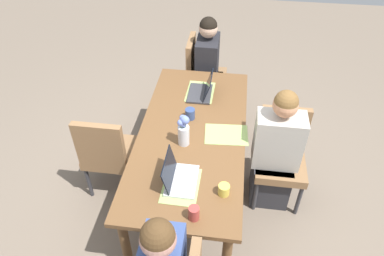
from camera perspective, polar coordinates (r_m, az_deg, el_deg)
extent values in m
plane|color=#756656|center=(3.56, 0.00, -9.48)|extent=(10.00, 10.00, 0.00)
cube|color=brown|center=(3.05, 0.00, -1.00)|extent=(1.96, 0.90, 0.04)
cylinder|color=brown|center=(4.02, -3.52, 4.10)|extent=(0.07, 0.07, 0.68)
cylinder|color=brown|center=(2.83, -10.45, -18.03)|extent=(0.07, 0.07, 0.68)
cylinder|color=brown|center=(3.97, 7.09, 3.21)|extent=(0.07, 0.07, 0.68)
sphere|color=tan|center=(1.97, -5.44, -17.17)|extent=(0.20, 0.20, 0.20)
sphere|color=#51381E|center=(1.95, -5.50, -16.70)|extent=(0.19, 0.19, 0.19)
cube|color=olive|center=(3.29, 13.79, -5.73)|extent=(0.44, 0.44, 0.08)
cube|color=olive|center=(3.26, 14.36, -0.09)|extent=(0.06, 0.42, 0.45)
cylinder|color=#333338|center=(3.37, 16.59, -10.94)|extent=(0.04, 0.04, 0.37)
cylinder|color=#333338|center=(3.31, 10.04, -10.54)|extent=(0.04, 0.04, 0.37)
cylinder|color=#333338|center=(3.62, 16.08, -6.25)|extent=(0.04, 0.04, 0.37)
cylinder|color=#333338|center=(3.57, 10.05, -5.80)|extent=(0.04, 0.04, 0.37)
cube|color=#2D2D33|center=(3.42, 12.30, -7.80)|extent=(0.36, 0.34, 0.45)
cube|color=#B7B2A8|center=(3.09, 13.53, -1.93)|extent=(0.24, 0.40, 0.50)
sphere|color=tan|center=(2.86, 14.66, 3.54)|extent=(0.20, 0.20, 0.20)
sphere|color=brown|center=(2.84, 14.76, 4.02)|extent=(0.19, 0.19, 0.19)
cube|color=olive|center=(4.29, 2.37, 7.88)|extent=(0.44, 0.44, 0.08)
cube|color=olive|center=(4.18, -0.17, 11.13)|extent=(0.42, 0.06, 0.45)
cylinder|color=#333338|center=(4.57, 4.93, 6.59)|extent=(0.04, 0.04, 0.37)
cylinder|color=#333338|center=(4.26, 4.57, 3.75)|extent=(0.04, 0.04, 0.37)
cylinder|color=#333338|center=(4.59, 0.17, 6.97)|extent=(0.04, 0.04, 0.37)
cylinder|color=#333338|center=(4.28, -0.51, 4.17)|extent=(0.04, 0.04, 0.37)
cube|color=#2D2D33|center=(4.35, 2.22, 5.40)|extent=(0.34, 0.36, 0.45)
cube|color=#232328|center=(4.09, 2.39, 10.84)|extent=(0.40, 0.24, 0.50)
sphere|color=tan|center=(3.92, 2.55, 15.53)|extent=(0.20, 0.20, 0.20)
sphere|color=black|center=(3.91, 2.56, 15.93)|extent=(0.19, 0.19, 0.19)
cube|color=olive|center=(3.39, -12.72, -3.82)|extent=(0.44, 0.44, 0.08)
cube|color=olive|center=(3.09, -14.47, -2.75)|extent=(0.06, 0.42, 0.45)
cylinder|color=#333338|center=(3.73, -14.11, -3.95)|extent=(0.04, 0.04, 0.37)
cylinder|color=#333338|center=(3.62, -8.46, -4.60)|extent=(0.04, 0.04, 0.37)
cylinder|color=#333338|center=(3.50, -16.09, -8.27)|extent=(0.04, 0.04, 0.37)
cylinder|color=#333338|center=(3.38, -10.05, -9.13)|extent=(0.04, 0.04, 0.37)
cylinder|color=silver|center=(2.88, -1.33, -1.16)|extent=(0.09, 0.09, 0.17)
sphere|color=#6B7FD1|center=(2.80, -1.36, 0.58)|extent=(0.05, 0.05, 0.05)
cylinder|color=#477A3D|center=(2.81, -1.35, 0.33)|extent=(0.01, 0.01, 0.03)
sphere|color=#6B7FD1|center=(2.78, -1.06, 1.23)|extent=(0.07, 0.07, 0.07)
cylinder|color=#477A3D|center=(2.80, -1.05, 0.66)|extent=(0.01, 0.01, 0.07)
sphere|color=#6B7FD1|center=(2.79, -1.21, 1.37)|extent=(0.07, 0.07, 0.07)
cylinder|color=#477A3D|center=(2.81, -1.20, 0.80)|extent=(0.01, 0.01, 0.07)
sphere|color=#6B7FD1|center=(2.80, -1.53, 1.65)|extent=(0.05, 0.05, 0.05)
cylinder|color=#477A3D|center=(2.82, -1.52, 1.07)|extent=(0.01, 0.01, 0.07)
sphere|color=#6B7FD1|center=(2.79, -1.82, 0.83)|extent=(0.05, 0.05, 0.05)
cylinder|color=#477A3D|center=(2.81, -1.81, 0.44)|extent=(0.01, 0.01, 0.05)
cube|color=#9EBC66|center=(2.63, -1.85, -9.12)|extent=(0.36, 0.27, 0.00)
cube|color=#9EBC66|center=(3.03, 5.48, -1.04)|extent=(0.28, 0.38, 0.00)
cube|color=#9EBC66|center=(3.51, 1.30, 5.77)|extent=(0.37, 0.27, 0.00)
cube|color=silver|center=(2.65, -1.72, -8.33)|extent=(0.32, 0.22, 0.02)
cube|color=black|center=(2.58, -3.67, -6.60)|extent=(0.31, 0.05, 0.20)
cube|color=#38383D|center=(3.47, 1.23, 5.53)|extent=(0.32, 0.22, 0.02)
cube|color=black|center=(3.41, 2.56, 6.83)|extent=(0.31, 0.07, 0.19)
cylinder|color=#DBC64C|center=(2.56, 5.09, -9.74)|extent=(0.08, 0.08, 0.08)
cylinder|color=#33477A|center=(3.16, -0.31, 2.28)|extent=(0.09, 0.09, 0.10)
cylinder|color=#AD3D38|center=(2.42, 0.31, -13.38)|extent=(0.07, 0.07, 0.10)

